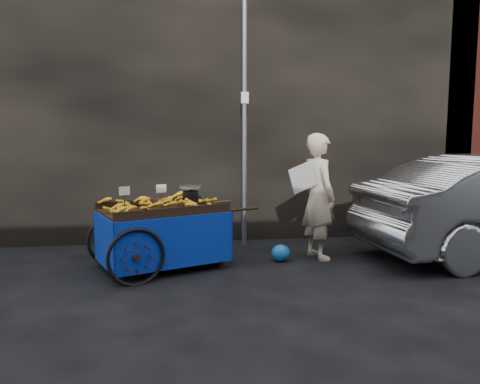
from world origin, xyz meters
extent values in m
plane|color=black|center=(0.00, 0.00, 0.00)|extent=(80.00, 80.00, 0.00)
cube|color=black|center=(-1.00, 2.60, 2.50)|extent=(11.00, 2.00, 5.00)
cylinder|color=slate|center=(0.30, 1.30, 2.00)|extent=(0.08, 0.08, 4.00)
cube|color=white|center=(0.30, 1.25, 2.40)|extent=(0.12, 0.02, 0.18)
cube|color=black|center=(-1.00, 0.09, 0.78)|extent=(1.82, 1.50, 0.06)
cube|color=black|center=(-1.17, 0.52, 0.85)|extent=(1.47, 0.62, 0.10)
cube|color=black|center=(-0.83, -0.34, 0.85)|extent=(1.47, 0.62, 0.10)
cube|color=black|center=(-0.22, -0.02, 0.39)|extent=(0.06, 0.06, 0.78)
cube|color=black|center=(-0.51, 0.71, 0.39)|extent=(0.06, 0.06, 0.78)
cylinder|color=black|center=(0.10, 0.11, 0.78)|extent=(0.47, 0.22, 0.04)
cylinder|color=black|center=(-0.19, 0.84, 0.78)|extent=(0.47, 0.22, 0.04)
torus|color=black|center=(-1.30, -0.60, 0.34)|extent=(0.70, 0.32, 0.74)
torus|color=black|center=(-1.70, 0.38, 0.34)|extent=(0.70, 0.32, 0.74)
cylinder|color=black|center=(-1.50, -0.11, 0.34)|extent=(0.46, 1.04, 0.05)
cube|color=#081293|center=(-0.81, -0.37, 0.45)|extent=(1.50, 0.62, 0.67)
cube|color=#081293|center=(-1.19, 0.55, 0.45)|extent=(1.50, 0.62, 0.67)
cube|color=#081293|center=(-1.74, -0.21, 0.45)|extent=(0.40, 0.95, 0.67)
cube|color=#081293|center=(-0.26, 0.39, 0.45)|extent=(0.40, 0.95, 0.67)
cube|color=black|center=(-0.61, 0.30, 0.95)|extent=(0.22, 0.19, 0.16)
cylinder|color=silver|center=(-0.61, 0.30, 1.09)|extent=(0.43, 0.43, 0.03)
cube|color=white|center=(-1.46, -0.21, 1.11)|extent=(0.13, 0.06, 0.11)
cube|color=white|center=(-1.01, -0.03, 1.11)|extent=(0.13, 0.06, 0.11)
imported|color=beige|center=(1.25, 0.31, 0.92)|extent=(0.60, 0.76, 1.84)
cube|color=silver|center=(0.99, 0.11, 1.24)|extent=(0.55, 0.23, 0.50)
ellipsoid|color=blue|center=(0.67, 0.18, 0.12)|extent=(0.27, 0.22, 0.24)
camera|label=1|loc=(-0.82, -6.24, 1.83)|focal=35.00mm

